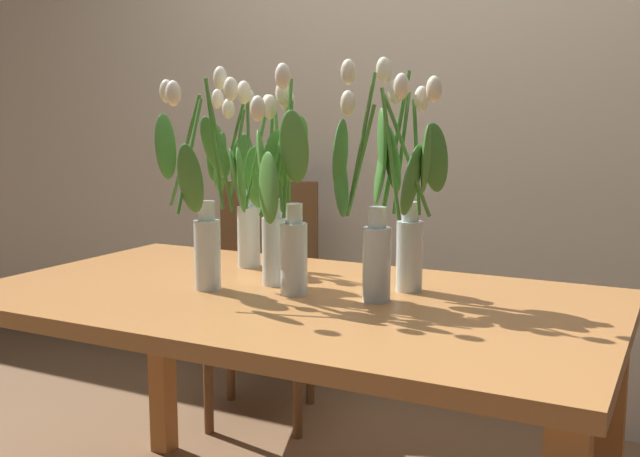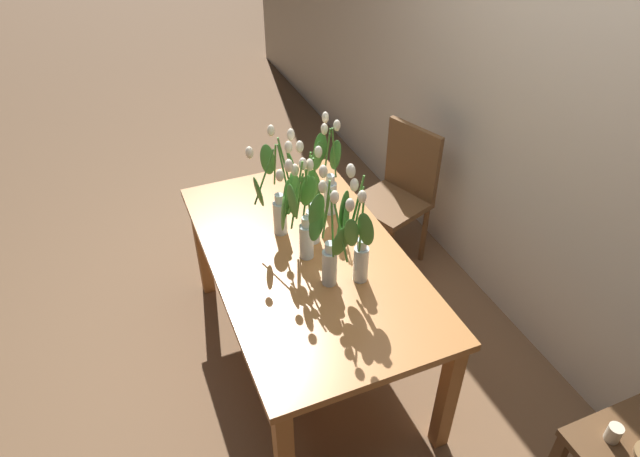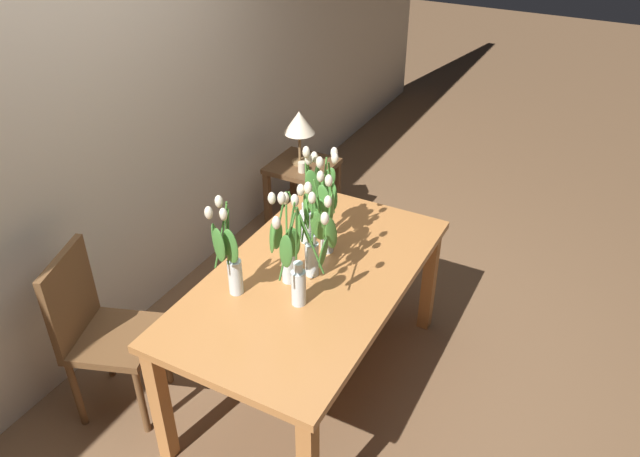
{
  "view_description": "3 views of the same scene",
  "coord_description": "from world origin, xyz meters",
  "px_view_note": "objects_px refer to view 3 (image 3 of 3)",
  "views": [
    {
      "loc": [
        0.89,
        -1.57,
        1.17
      ],
      "look_at": [
        0.05,
        0.07,
        0.9
      ],
      "focal_mm": 41.12,
      "sensor_mm": 36.0,
      "label": 1
    },
    {
      "loc": [
        1.93,
        -0.73,
        2.48
      ],
      "look_at": [
        0.01,
        0.07,
        0.88
      ],
      "focal_mm": 31.22,
      "sensor_mm": 36.0,
      "label": 2
    },
    {
      "loc": [
        -2.13,
        -1.18,
        2.58
      ],
      "look_at": [
        0.08,
        -0.01,
        0.97
      ],
      "focal_mm": 34.77,
      "sensor_mm": 36.0,
      "label": 3
    }
  ],
  "objects_px": {
    "tulip_vase_2": "(327,213)",
    "pillar_candle": "(302,167)",
    "tulip_vase_1": "(296,263)",
    "table_lamp": "(299,124)",
    "tulip_vase_3": "(316,238)",
    "side_table": "(302,178)",
    "tulip_vase_4": "(229,260)",
    "dining_table": "(311,290)",
    "tulip_vase_0": "(289,247)",
    "tulip_vase_5": "(309,204)",
    "dining_chair": "(97,326)"
  },
  "relations": [
    {
      "from": "tulip_vase_4",
      "to": "tulip_vase_2",
      "type": "bearing_deg",
      "value": -22.37
    },
    {
      "from": "tulip_vase_1",
      "to": "pillar_candle",
      "type": "height_order",
      "value": "tulip_vase_1"
    },
    {
      "from": "table_lamp",
      "to": "pillar_candle",
      "type": "distance_m",
      "value": 0.3
    },
    {
      "from": "tulip_vase_4",
      "to": "side_table",
      "type": "distance_m",
      "value": 1.84
    },
    {
      "from": "tulip_vase_3",
      "to": "tulip_vase_4",
      "type": "relative_size",
      "value": 1.07
    },
    {
      "from": "tulip_vase_0",
      "to": "pillar_candle",
      "type": "xyz_separation_m",
      "value": [
        1.34,
        0.69,
        -0.36
      ]
    },
    {
      "from": "pillar_candle",
      "to": "tulip_vase_4",
      "type": "bearing_deg",
      "value": -161.98
    },
    {
      "from": "dining_chair",
      "to": "side_table",
      "type": "height_order",
      "value": "dining_chair"
    },
    {
      "from": "tulip_vase_2",
      "to": "tulip_vase_4",
      "type": "bearing_deg",
      "value": 157.63
    },
    {
      "from": "tulip_vase_5",
      "to": "table_lamp",
      "type": "distance_m",
      "value": 1.32
    },
    {
      "from": "table_lamp",
      "to": "tulip_vase_0",
      "type": "bearing_deg",
      "value": -151.99
    },
    {
      "from": "tulip_vase_5",
      "to": "pillar_candle",
      "type": "distance_m",
      "value": 1.24
    },
    {
      "from": "dining_table",
      "to": "tulip_vase_5",
      "type": "relative_size",
      "value": 2.73
    },
    {
      "from": "table_lamp",
      "to": "tulip_vase_1",
      "type": "bearing_deg",
      "value": -150.74
    },
    {
      "from": "side_table",
      "to": "tulip_vase_3",
      "type": "bearing_deg",
      "value": -148.15
    },
    {
      "from": "tulip_vase_1",
      "to": "tulip_vase_3",
      "type": "height_order",
      "value": "tulip_vase_1"
    },
    {
      "from": "tulip_vase_2",
      "to": "side_table",
      "type": "distance_m",
      "value": 1.48
    },
    {
      "from": "tulip_vase_3",
      "to": "side_table",
      "type": "bearing_deg",
      "value": 31.85
    },
    {
      "from": "dining_table",
      "to": "pillar_candle",
      "type": "xyz_separation_m",
      "value": [
        1.25,
        0.76,
        -0.06
      ]
    },
    {
      "from": "tulip_vase_2",
      "to": "tulip_vase_0",
      "type": "bearing_deg",
      "value": 173.94
    },
    {
      "from": "dining_table",
      "to": "pillar_candle",
      "type": "height_order",
      "value": "dining_table"
    },
    {
      "from": "tulip_vase_5",
      "to": "tulip_vase_1",
      "type": "bearing_deg",
      "value": -157.71
    },
    {
      "from": "tulip_vase_2",
      "to": "side_table",
      "type": "xyz_separation_m",
      "value": [
        1.13,
        0.79,
        -0.54
      ]
    },
    {
      "from": "tulip_vase_2",
      "to": "tulip_vase_3",
      "type": "distance_m",
      "value": 0.23
    },
    {
      "from": "tulip_vase_2",
      "to": "table_lamp",
      "type": "bearing_deg",
      "value": 35.42
    },
    {
      "from": "tulip_vase_1",
      "to": "dining_chair",
      "type": "relative_size",
      "value": 0.61
    },
    {
      "from": "tulip_vase_3",
      "to": "side_table",
      "type": "distance_m",
      "value": 1.69
    },
    {
      "from": "dining_table",
      "to": "table_lamp",
      "type": "relative_size",
      "value": 4.02
    },
    {
      "from": "tulip_vase_4",
      "to": "tulip_vase_5",
      "type": "bearing_deg",
      "value": -10.96
    },
    {
      "from": "tulip_vase_0",
      "to": "tulip_vase_3",
      "type": "height_order",
      "value": "tulip_vase_3"
    },
    {
      "from": "tulip_vase_3",
      "to": "pillar_candle",
      "type": "height_order",
      "value": "tulip_vase_3"
    },
    {
      "from": "tulip_vase_5",
      "to": "side_table",
      "type": "distance_m",
      "value": 1.41
    },
    {
      "from": "side_table",
      "to": "tulip_vase_4",
      "type": "bearing_deg",
      "value": -161.23
    },
    {
      "from": "tulip_vase_0",
      "to": "pillar_candle",
      "type": "bearing_deg",
      "value": 27.33
    },
    {
      "from": "dining_table",
      "to": "tulip_vase_2",
      "type": "relative_size",
      "value": 2.77
    },
    {
      "from": "dining_table",
      "to": "tulip_vase_2",
      "type": "distance_m",
      "value": 0.4
    },
    {
      "from": "tulip_vase_3",
      "to": "tulip_vase_4",
      "type": "bearing_deg",
      "value": 138.44
    },
    {
      "from": "dining_table",
      "to": "side_table",
      "type": "height_order",
      "value": "dining_table"
    },
    {
      "from": "tulip_vase_2",
      "to": "tulip_vase_4",
      "type": "xyz_separation_m",
      "value": [
        -0.54,
        0.22,
        -0.02
      ]
    },
    {
      "from": "tulip_vase_0",
      "to": "tulip_vase_4",
      "type": "distance_m",
      "value": 0.29
    },
    {
      "from": "side_table",
      "to": "pillar_candle",
      "type": "distance_m",
      "value": 0.2
    },
    {
      "from": "tulip_vase_5",
      "to": "tulip_vase_3",
      "type": "bearing_deg",
      "value": -145.57
    },
    {
      "from": "dining_table",
      "to": "tulip_vase_1",
      "type": "distance_m",
      "value": 0.39
    },
    {
      "from": "tulip_vase_4",
      "to": "tulip_vase_3",
      "type": "bearing_deg",
      "value": -41.56
    },
    {
      "from": "tulip_vase_1",
      "to": "table_lamp",
      "type": "distance_m",
      "value": 1.82
    },
    {
      "from": "table_lamp",
      "to": "pillar_candle",
      "type": "relative_size",
      "value": 5.31
    },
    {
      "from": "dining_table",
      "to": "tulip_vase_0",
      "type": "height_order",
      "value": "tulip_vase_0"
    },
    {
      "from": "tulip_vase_2",
      "to": "pillar_candle",
      "type": "distance_m",
      "value": 1.31
    },
    {
      "from": "tulip_vase_3",
      "to": "dining_table",
      "type": "bearing_deg",
      "value": 98.19
    },
    {
      "from": "tulip_vase_3",
      "to": "tulip_vase_1",
      "type": "bearing_deg",
      "value": -173.98
    }
  ]
}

